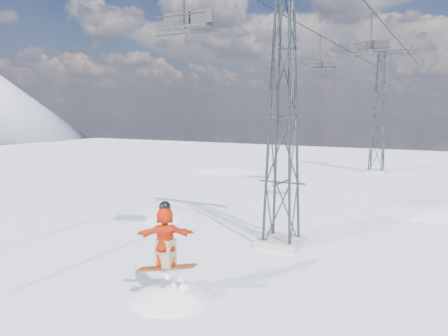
# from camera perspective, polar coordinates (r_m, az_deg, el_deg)

# --- Properties ---
(ground) EXTENTS (120.00, 120.00, 0.00)m
(ground) POSITION_cam_1_polar(r_m,az_deg,el_deg) (13.01, -9.38, -18.87)
(ground) COLOR white
(ground) RESTS_ON ground
(snow_terrain) EXTENTS (39.00, 37.00, 22.00)m
(snow_terrain) POSITION_cam_1_polar(r_m,az_deg,el_deg) (36.13, 6.24, -17.68)
(snow_terrain) COLOR white
(snow_terrain) RESTS_ON ground
(lift_tower_near) EXTENTS (5.20, 1.80, 11.43)m
(lift_tower_near) POSITION_cam_1_polar(r_m,az_deg,el_deg) (18.35, 7.73, 6.53)
(lift_tower_near) COLOR #999999
(lift_tower_near) RESTS_ON ground
(lift_tower_far) EXTENTS (5.20, 1.80, 11.43)m
(lift_tower_far) POSITION_cam_1_polar(r_m,az_deg,el_deg) (42.69, 19.53, 6.69)
(lift_tower_far) COLOR #999999
(lift_tower_far) RESTS_ON ground
(haul_cables) EXTENTS (4.46, 51.00, 0.06)m
(haul_cables) POSITION_cam_1_polar(r_m,az_deg,el_deg) (29.84, 15.96, 17.05)
(haul_cables) COLOR black
(haul_cables) RESTS_ON ground
(lift_chair_near) EXTENTS (2.01, 0.58, 2.50)m
(lift_chair_near) POSITION_cam_1_polar(r_m,az_deg,el_deg) (16.08, -5.08, 18.56)
(lift_chair_near) COLOR black
(lift_chair_near) RESTS_ON ground
(lift_chair_mid) EXTENTS (1.82, 0.52, 2.25)m
(lift_chair_mid) POSITION_cam_1_polar(r_m,az_deg,el_deg) (24.64, 18.62, 14.79)
(lift_chair_mid) COLOR black
(lift_chair_mid) RESTS_ON ground
(lift_chair_far) EXTENTS (2.04, 0.59, 2.52)m
(lift_chair_far) POSITION_cam_1_polar(r_m,az_deg,el_deg) (31.58, 12.42, 12.91)
(lift_chair_far) COLOR black
(lift_chair_far) RESTS_ON ground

